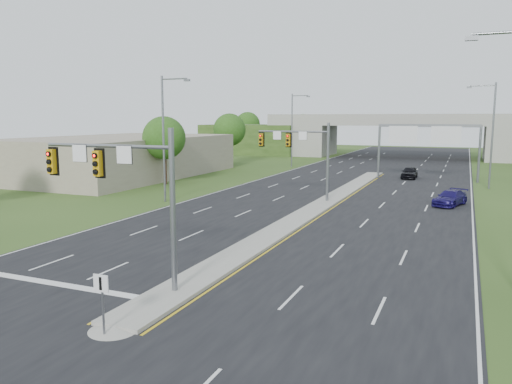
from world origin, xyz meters
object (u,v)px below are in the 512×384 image
object	(u,v)px
signal_mast_near	(126,181)
signal_mast_far	(303,148)
keep_right_sign	(102,294)
sign_gantry	(427,136)
overpass	(403,139)
car_far_b	(450,198)
car_far_c	(409,172)

from	to	relation	value
signal_mast_near	signal_mast_far	bearing A→B (deg)	90.00
keep_right_sign	signal_mast_far	bearing A→B (deg)	94.39
signal_mast_near	sign_gantry	size ratio (longest dim) A/B	0.60
sign_gantry	signal_mast_near	bearing A→B (deg)	-101.25
overpass	car_far_b	world-z (taller)	overpass
keep_right_sign	car_far_b	bearing A→B (deg)	72.65
overpass	car_far_c	xyz separation A→B (m)	(4.79, -33.72, -2.81)
overpass	car_far_b	distance (m)	53.44
keep_right_sign	sign_gantry	bearing A→B (deg)	82.30
car_far_c	car_far_b	bearing A→B (deg)	-73.70
signal_mast_near	overpass	xyz separation A→B (m)	(2.26, 80.07, -1.17)
keep_right_sign	car_far_c	world-z (taller)	keep_right_sign
signal_mast_far	keep_right_sign	bearing A→B (deg)	-85.61
signal_mast_near	keep_right_sign	distance (m)	5.94
signal_mast_far	keep_right_sign	size ratio (longest dim) A/B	3.18
signal_mast_near	overpass	world-z (taller)	overpass
sign_gantry	car_far_b	xyz separation A→B (m)	(3.35, -17.33, -4.58)
signal_mast_near	car_far_c	distance (m)	47.06
signal_mast_near	car_far_c	xyz separation A→B (m)	(7.05, 46.36, -3.98)
sign_gantry	car_far_b	size ratio (longest dim) A/B	2.62
signal_mast_near	keep_right_sign	size ratio (longest dim) A/B	3.18
signal_mast_far	car_far_c	distance (m)	22.84
sign_gantry	car_far_b	bearing A→B (deg)	-79.05
keep_right_sign	car_far_b	xyz separation A→B (m)	(10.03, 32.12, -0.85)
signal_mast_near	keep_right_sign	bearing A→B (deg)	-63.06
car_far_c	sign_gantry	bearing A→B (deg)	-35.11
signal_mast_far	car_far_b	xyz separation A→B (m)	(12.30, 2.67, -4.06)
keep_right_sign	car_far_b	distance (m)	33.66
sign_gantry	overpass	xyz separation A→B (m)	(-6.68, 35.08, -1.69)
sign_gantry	overpass	world-z (taller)	overpass
signal_mast_far	keep_right_sign	xyz separation A→B (m)	(2.26, -29.45, -3.21)
signal_mast_far	car_far_b	distance (m)	13.22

